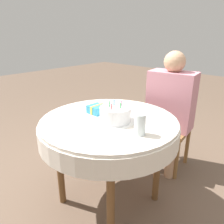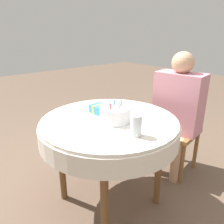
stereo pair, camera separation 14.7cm
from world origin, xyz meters
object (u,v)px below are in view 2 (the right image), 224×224
at_px(chair, 179,122).
at_px(person, 177,105).
at_px(drinking_glass, 136,126).
at_px(birthday_cake, 115,114).
at_px(gift_box, 99,109).

relative_size(chair, person, 0.82).
bearing_deg(drinking_glass, birthday_cake, 168.31).
relative_size(chair, birthday_cake, 4.38).
xyz_separation_m(person, birthday_cake, (-0.02, -0.73, 0.09)).
xyz_separation_m(person, drinking_glass, (0.22, -0.77, 0.10)).
height_order(person, gift_box, person).
relative_size(person, birthday_cake, 5.37).
bearing_deg(gift_box, chair, 75.00).
distance_m(birthday_cake, gift_box, 0.21).
bearing_deg(chair, birthday_cake, -98.40).
xyz_separation_m(person, gift_box, (-0.22, -0.70, 0.07)).
relative_size(person, gift_box, 9.22).
height_order(drinking_glass, gift_box, drinking_glass).
xyz_separation_m(birthday_cake, drinking_glass, (0.24, -0.05, 0.01)).
distance_m(chair, gift_box, 0.85).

